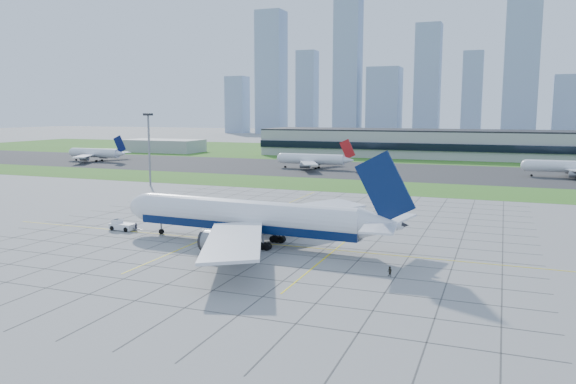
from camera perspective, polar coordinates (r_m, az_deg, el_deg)
name	(u,v)px	position (r m, az deg, el deg)	size (l,w,h in m)	color
ground	(253,240)	(116.12, -3.53, -4.90)	(1400.00, 1400.00, 0.00)	gray
grass_median	(359,186)	(200.23, 7.20, 0.60)	(700.00, 35.00, 0.04)	#3B7220
asphalt_taxiway	(389,171)	(253.63, 10.18, 2.13)	(700.00, 75.00, 0.04)	#383838
grass_far	(422,154)	(361.88, 13.48, 3.82)	(700.00, 145.00, 0.04)	#3B7220
apron_markings	(276,230)	(125.88, -1.25, -3.85)	(120.00, 130.00, 0.03)	#474744
terminal	(490,145)	(333.29, 19.80, 4.56)	(260.00, 43.00, 15.80)	#B7B7B2
service_block	(163,146)	(375.82, -12.54, 4.61)	(50.00, 25.00, 8.00)	#B7B7B2
light_mast	(149,140)	(204.89, -13.95, 5.13)	(2.50, 2.50, 25.60)	gray
city_skyline	(450,80)	(626.19, 16.14, 10.89)	(523.00, 32.40, 160.00)	#97ACC6
airliner	(249,217)	(112.10, -3.96, -2.59)	(62.01, 62.72, 19.51)	white
pushback_tug	(122,225)	(130.75, -16.54, -3.28)	(8.50, 3.23, 2.35)	white
crew_near	(136,227)	(128.93, -15.17, -3.44)	(0.67, 0.44, 1.82)	black
crew_far	(390,271)	(92.27, 10.30, -7.95)	(0.82, 0.64, 1.68)	#2A271C
distant_jet_0	(96,153)	(313.59, -18.93, 3.77)	(34.00, 42.66, 14.08)	white
distant_jet_1	(313,159)	(258.62, 2.59, 3.36)	(35.35, 42.66, 14.08)	white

